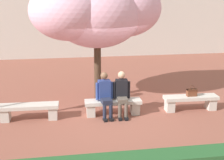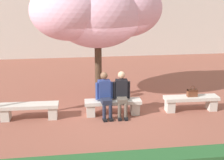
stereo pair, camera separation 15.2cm
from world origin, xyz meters
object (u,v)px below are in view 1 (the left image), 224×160
Objects in this scene: stone_bench_west_end at (29,110)px; stone_bench_near_west at (113,105)px; stone_bench_center at (191,101)px; cherry_tree_main at (97,11)px; person_seated_left at (105,93)px; person_seated_right at (122,92)px; handbag at (192,92)px.

stone_bench_west_end and stone_bench_near_west have the same top height.
stone_bench_center is (4.76, 0.00, 0.00)m from stone_bench_west_end.
stone_bench_west_end is 4.76m from stone_bench_center.
stone_bench_west_end is at bearing 180.00° from stone_bench_center.
stone_bench_center is 3.99m from cherry_tree_main.
stone_bench_near_west is 1.00× the size of stone_bench_center.
stone_bench_west_end is at bearing 180.00° from stone_bench_near_west.
person_seated_left is 0.31× the size of cherry_tree_main.
stone_bench_center is (2.38, 0.00, 0.00)m from stone_bench_near_west.
person_seated_right is at bearing -12.30° from stone_bench_near_west.
cherry_tree_main is at bearing 151.60° from handbag.
person_seated_left is (-0.24, -0.05, 0.40)m from stone_bench_near_west.
stone_bench_near_west is at bearing -78.77° from cherry_tree_main.
person_seated_right is 2.71m from cherry_tree_main.
person_seated_right is 2.16m from handbag.
handbag is at bearing 1.12° from person_seated_left.
handbag is at bearing -5.73° from stone_bench_center.
person_seated_right reaches higher than stone_bench_west_end.
stone_bench_near_west is at bearing 12.40° from person_seated_left.
stone_bench_near_west is 1.28× the size of person_seated_left.
stone_bench_west_end is 2.38m from stone_bench_near_west.
cherry_tree_main is (2.09, 1.45, 2.59)m from stone_bench_west_end.
stone_bench_center is 2.17m from person_seated_right.
stone_bench_near_west is at bearing 179.96° from handbag.
handbag is (2.15, 0.05, -0.12)m from person_seated_right.
cherry_tree_main is at bearing 34.72° from stone_bench_west_end.
stone_bench_center is at bearing -28.53° from cherry_tree_main.
cherry_tree_main is (-0.53, 1.50, 2.19)m from person_seated_right.
stone_bench_west_end is 1.28× the size of person_seated_right.
person_seated_left is at bearing -178.88° from handbag.
stone_bench_west_end is 4.79m from handbag.
cherry_tree_main reaches higher than stone_bench_center.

